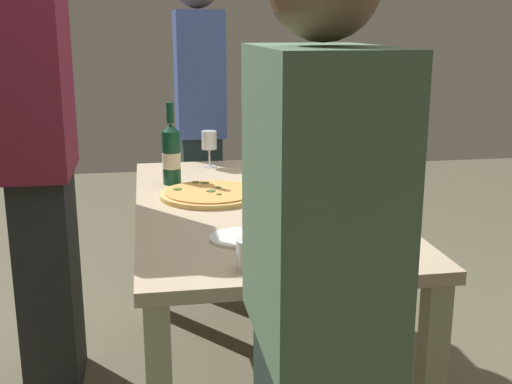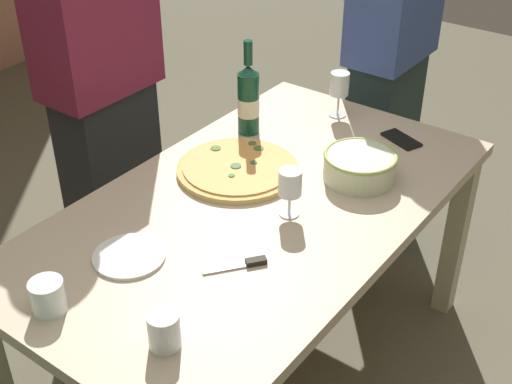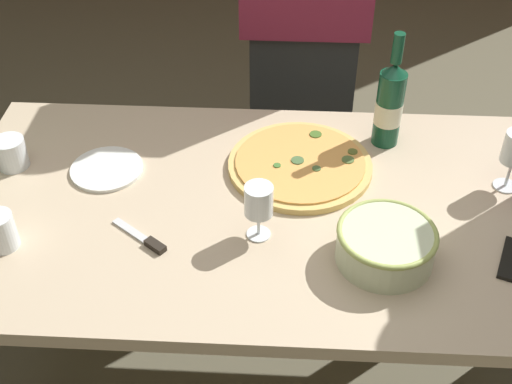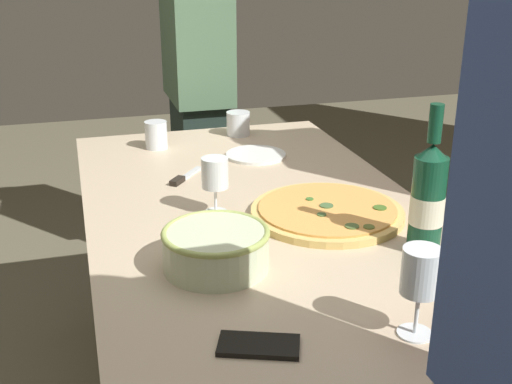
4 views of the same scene
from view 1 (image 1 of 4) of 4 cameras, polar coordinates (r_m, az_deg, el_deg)
The scene contains 15 objects.
ground_plane at distance 2.77m, azimuth -0.00°, elevation -16.05°, with size 8.00×8.00×0.00m, color brown.
dining_table at distance 2.50m, azimuth -0.00°, elevation -2.99°, with size 1.60×0.90×0.75m.
pizza at distance 2.56m, azimuth -3.97°, elevation -0.17°, with size 0.40×0.40×0.03m.
serving_bowl at distance 2.80m, azimuth 2.56°, elevation 1.90°, with size 0.24×0.24×0.09m.
wine_bottle at distance 2.77m, azimuth -7.41°, elevation 3.36°, with size 0.08×0.08×0.34m.
wine_glass_near_pizza at distance 3.08m, azimuth -4.11°, elevation 4.37°, with size 0.07×0.07×0.17m.
wine_glass_by_bottle at distance 2.48m, azimuth 2.54°, elevation 1.65°, with size 0.07×0.07×0.15m.
cup_amber at distance 1.80m, azimuth -0.37°, elevation -5.50°, with size 0.09×0.09×0.09m, color white.
cup_ceramic at distance 1.94m, azimuth 8.40°, elevation -4.01°, with size 0.08×0.08×0.09m, color white.
side_plate at distance 2.06m, azimuth -1.33°, elevation -4.01°, with size 0.20×0.20×0.01m, color white.
cell_phone at distance 3.11m, azimuth 1.24°, elevation 2.34°, with size 0.07×0.14×0.01m, color black.
pizza_knife at distance 2.26m, azimuth 4.96°, elevation -2.36°, with size 0.15×0.13×0.02m.
person_host at distance 1.38m, azimuth 5.23°, elevation -11.87°, with size 0.42×0.24×1.59m.
person_guest_left at distance 2.56m, azimuth -18.33°, elevation 2.30°, with size 0.43×0.24×1.76m.
person_guest_right at distance 3.49m, azimuth -4.93°, elevation 5.63°, with size 0.41×0.24×1.71m.
Camera 1 is at (-2.35, 0.40, 1.41)m, focal length 45.78 mm.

